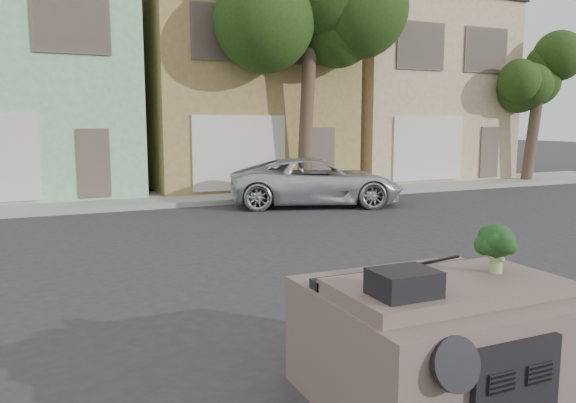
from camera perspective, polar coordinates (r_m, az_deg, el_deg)
ground_plane at (r=7.77m, az=0.25°, el=-10.09°), size 120.00×120.00×0.00m
sidewalk at (r=17.65m, az=-13.96°, el=0.16°), size 40.00×3.00×0.15m
townhouse_mint at (r=21.28m, az=-25.78°, el=10.89°), size 7.20×8.20×7.55m
townhouse_tan at (r=22.41m, az=-5.86°, el=11.45°), size 7.20×8.20×7.55m
townhouse_beige at (r=25.77m, az=10.48°, el=10.91°), size 7.20×8.20×7.55m
silver_pickup at (r=16.59m, az=2.86°, el=-0.37°), size 5.51×3.80×1.40m
tree_near at (r=18.48m, az=1.89°, el=13.71°), size 4.40×4.00×8.50m
tree_far at (r=24.48m, az=23.68°, el=8.72°), size 3.20×3.00×6.00m
car_dashboard at (r=5.16m, az=14.52°, el=-13.31°), size 2.00×1.80×1.12m
instrument_hump at (r=4.35m, az=11.69°, el=-8.09°), size 0.48×0.38×0.20m
wiper_arm at (r=5.44m, az=14.55°, el=-5.89°), size 0.69×0.15×0.02m
broccoli at (r=5.20m, az=20.43°, el=-4.42°), size 0.50×0.50×0.44m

